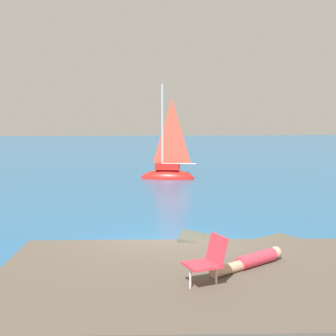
{
  "coord_description": "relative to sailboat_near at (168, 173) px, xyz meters",
  "views": [
    {
      "loc": [
        -0.99,
        -10.54,
        3.13
      ],
      "look_at": [
        0.96,
        10.59,
        0.88
      ],
      "focal_mm": 48.72,
      "sensor_mm": 36.0,
      "label": 1
    }
  ],
  "objects": [
    {
      "name": "beach_chair",
      "position": [
        -0.92,
        -17.05,
        0.65
      ],
      "size": [
        0.72,
        0.65,
        0.8
      ],
      "rotation": [
        0.0,
        0.0,
        3.47
      ],
      "color": "#E03342",
      "rests_on": "shore_ledge"
    },
    {
      "name": "shore_ledge",
      "position": [
        -0.61,
        -16.51,
        -0.04
      ],
      "size": [
        8.07,
        5.0,
        0.51
      ],
      "primitive_type": "cube",
      "rotation": [
        0.0,
        0.0,
        -0.07
      ],
      "color": "brown",
      "rests_on": "ground"
    },
    {
      "name": "boulder_inland",
      "position": [
        -0.46,
        -13.9,
        -0.3
      ],
      "size": [
        1.64,
        1.8,
        1.18
      ],
      "primitive_type": "cube",
      "rotation": [
        0.17,
        0.1,
        1.36
      ],
      "color": "#505143",
      "rests_on": "ground"
    },
    {
      "name": "sailboat_near",
      "position": [
        0.0,
        0.0,
        0.0
      ],
      "size": [
        3.03,
        1.61,
        5.5
      ],
      "rotation": [
        0.0,
        0.0,
        2.92
      ],
      "color": "red",
      "rests_on": "ground"
    },
    {
      "name": "person_sunbather",
      "position": [
        0.02,
        -16.22,
        0.32
      ],
      "size": [
        1.54,
        1.09,
        0.25
      ],
      "rotation": [
        0.0,
        0.0,
        3.73
      ],
      "color": "#DB384C",
      "rests_on": "shore_ledge"
    },
    {
      "name": "boulder_seaward",
      "position": [
        1.39,
        -14.1,
        -0.3
      ],
      "size": [
        1.52,
        1.61,
        0.76
      ],
      "primitive_type": "cube",
      "rotation": [
        -0.04,
        0.01,
        2.04
      ],
      "color": "#534E3F",
      "rests_on": "ground"
    },
    {
      "name": "ground_plane",
      "position": [
        -1.22,
        -13.44,
        -0.3
      ],
      "size": [
        160.0,
        160.0,
        0.0
      ],
      "primitive_type": "plane",
      "color": "#236093"
    }
  ]
}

